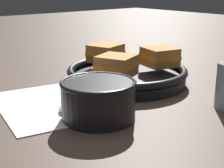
{
  "coord_description": "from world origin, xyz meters",
  "views": [
    {
      "loc": [
        0.53,
        -0.41,
        0.25
      ],
      "look_at": [
        -0.01,
        0.03,
        0.04
      ],
      "focal_mm": 55.0,
      "sensor_mm": 36.0,
      "label": 1
    }
  ],
  "objects_px": {
    "soup_bowl": "(98,97)",
    "sandwich_near_left": "(160,57)",
    "skillet": "(127,75)",
    "sandwich_near_right": "(106,53)",
    "sandwich_far_left": "(116,66)",
    "spoon": "(66,105)"
  },
  "relations": [
    {
      "from": "soup_bowl",
      "to": "sandwich_near_left",
      "type": "bearing_deg",
      "value": 110.1
    },
    {
      "from": "skillet",
      "to": "sandwich_near_left",
      "type": "height_order",
      "value": "sandwich_near_left"
    },
    {
      "from": "sandwich_near_left",
      "to": "sandwich_near_right",
      "type": "distance_m",
      "value": 0.15
    },
    {
      "from": "sandwich_far_left",
      "to": "spoon",
      "type": "bearing_deg",
      "value": -83.96
    },
    {
      "from": "sandwich_near_right",
      "to": "sandwich_near_left",
      "type": "bearing_deg",
      "value": 31.17
    },
    {
      "from": "sandwich_near_right",
      "to": "sandwich_far_left",
      "type": "bearing_deg",
      "value": -28.83
    },
    {
      "from": "sandwich_near_right",
      "to": "skillet",
      "type": "bearing_deg",
      "value": 2.13
    },
    {
      "from": "skillet",
      "to": "sandwich_near_right",
      "type": "xyz_separation_m",
      "value": [
        -0.08,
        -0.0,
        0.04
      ]
    },
    {
      "from": "sandwich_near_left",
      "to": "spoon",
      "type": "bearing_deg",
      "value": -86.38
    },
    {
      "from": "spoon",
      "to": "sandwich_near_left",
      "type": "distance_m",
      "value": 0.3
    },
    {
      "from": "soup_bowl",
      "to": "spoon",
      "type": "distance_m",
      "value": 0.09
    },
    {
      "from": "spoon",
      "to": "skillet",
      "type": "distance_m",
      "value": 0.23
    },
    {
      "from": "spoon",
      "to": "skillet",
      "type": "xyz_separation_m",
      "value": [
        -0.06,
        0.22,
        0.01
      ]
    },
    {
      "from": "soup_bowl",
      "to": "sandwich_near_right",
      "type": "xyz_separation_m",
      "value": [
        -0.23,
        0.2,
        0.02
      ]
    },
    {
      "from": "sandwich_near_left",
      "to": "sandwich_far_left",
      "type": "relative_size",
      "value": 0.92
    },
    {
      "from": "sandwich_near_right",
      "to": "sandwich_far_left",
      "type": "relative_size",
      "value": 0.96
    },
    {
      "from": "soup_bowl",
      "to": "sandwich_near_left",
      "type": "relative_size",
      "value": 1.49
    },
    {
      "from": "soup_bowl",
      "to": "skillet",
      "type": "relative_size",
      "value": 0.38
    },
    {
      "from": "spoon",
      "to": "skillet",
      "type": "height_order",
      "value": "skillet"
    },
    {
      "from": "spoon",
      "to": "soup_bowl",
      "type": "bearing_deg",
      "value": 45.51
    },
    {
      "from": "skillet",
      "to": "sandwich_near_left",
      "type": "bearing_deg",
      "value": 59.73
    },
    {
      "from": "spoon",
      "to": "sandwich_far_left",
      "type": "bearing_deg",
      "value": 126.94
    }
  ]
}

